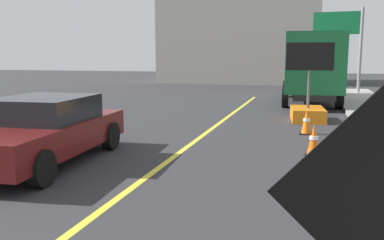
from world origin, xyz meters
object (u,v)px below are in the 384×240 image
highway_guide_sign (347,36)px  traffic_cone_far_lane (314,140)px  pickup_car (41,130)px  box_truck (310,66)px  arrow_board_trailer (308,107)px  traffic_cone_mid_lane (323,188)px  traffic_cone_curbside (306,122)px

highway_guide_sign → traffic_cone_far_lane: bearing=-96.4°
highway_guide_sign → traffic_cone_far_lane: 16.97m
pickup_car → traffic_cone_far_lane: (5.53, 2.07, -0.32)m
pickup_car → traffic_cone_far_lane: size_ratio=6.13×
traffic_cone_far_lane → pickup_car: bearing=-159.5°
highway_guide_sign → box_truck: bearing=-110.6°
arrow_board_trailer → pickup_car: bearing=-125.5°
highway_guide_sign → pickup_car: bearing=-111.6°
box_truck → highway_guide_sign: size_ratio=1.61×
box_truck → traffic_cone_far_lane: size_ratio=10.58×
pickup_car → highway_guide_sign: bearing=68.4°
traffic_cone_mid_lane → traffic_cone_far_lane: (-0.11, 3.27, 0.08)m
arrow_board_trailer → traffic_cone_mid_lane: 8.74m
box_truck → traffic_cone_mid_lane: 14.67m
box_truck → traffic_cone_curbside: size_ratio=10.91×
box_truck → traffic_cone_far_lane: 11.42m
arrow_board_trailer → traffic_cone_far_lane: size_ratio=3.56×
traffic_cone_curbside → highway_guide_sign: bearing=81.6°
traffic_cone_curbside → arrow_board_trailer: bearing=89.5°
arrow_board_trailer → traffic_cone_mid_lane: arrow_board_trailer is taller
box_truck → pickup_car: 14.50m
highway_guide_sign → traffic_cone_far_lane: (-1.87, -16.59, -3.05)m
arrow_board_trailer → highway_guide_sign: 11.68m
highway_guide_sign → traffic_cone_curbside: (-2.05, -13.81, -3.06)m
box_truck → traffic_cone_far_lane: box_truck is taller
arrow_board_trailer → box_truck: (0.04, 5.86, 1.28)m
highway_guide_sign → traffic_cone_mid_lane: bearing=-95.1°
traffic_cone_mid_lane → arrow_board_trailer: bearing=91.7°
box_truck → traffic_cone_curbside: box_truck is taller
traffic_cone_far_lane → traffic_cone_curbside: traffic_cone_far_lane is taller
traffic_cone_far_lane → arrow_board_trailer: bearing=91.6°
pickup_car → traffic_cone_mid_lane: bearing=-12.0°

